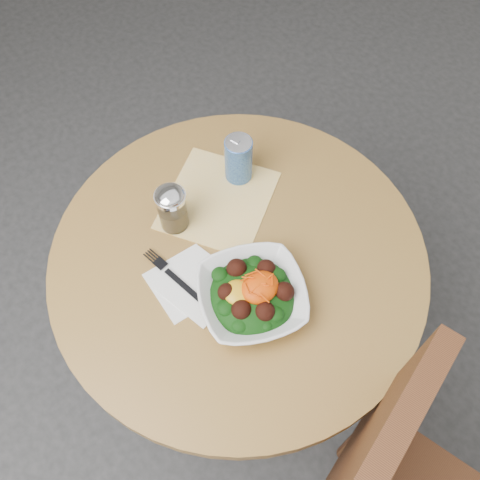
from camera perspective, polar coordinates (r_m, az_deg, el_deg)
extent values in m
plane|color=#2C2D2F|center=(1.96, -0.12, -12.20)|extent=(6.00, 6.00, 0.00)
cylinder|color=black|center=(1.95, -0.12, -12.06)|extent=(0.52, 0.52, 0.03)
cylinder|color=black|center=(1.63, -0.15, -8.32)|extent=(0.10, 0.10, 0.71)
cylinder|color=#AC883E|center=(1.29, -0.18, -2.06)|extent=(0.90, 0.90, 0.04)
cylinder|color=#573118|center=(1.69, 12.34, -20.16)|extent=(0.04, 0.04, 0.47)
cube|color=#573118|center=(1.13, 11.97, -23.34)|extent=(0.45, 0.17, 0.55)
cube|color=orange|center=(1.35, -2.35, 4.30)|extent=(0.36, 0.35, 0.00)
cube|color=white|center=(1.24, -5.79, -4.54)|extent=(0.16, 0.16, 0.00)
cube|color=white|center=(1.23, -4.20, -4.88)|extent=(0.18, 0.18, 0.00)
imported|color=white|center=(1.19, 1.28, -6.01)|extent=(0.31, 0.31, 0.06)
ellipsoid|color=black|center=(1.19, 1.28, -6.04)|extent=(0.19, 0.19, 0.07)
ellipsoid|color=gold|center=(1.16, -0.27, -5.59)|extent=(0.06, 0.06, 0.02)
ellipsoid|color=#ED5605|center=(1.16, 2.12, -5.07)|extent=(0.09, 0.07, 0.04)
cube|color=black|center=(1.23, -5.92, -4.96)|extent=(0.03, 0.12, 0.00)
cube|color=black|center=(1.27, -8.93, -2.11)|extent=(0.04, 0.07, 0.00)
cylinder|color=silver|center=(1.28, -7.20, 3.10)|extent=(0.07, 0.07, 0.10)
cylinder|color=olive|center=(1.30, -7.09, 2.54)|extent=(0.06, 0.06, 0.06)
cylinder|color=silver|center=(1.23, -7.49, 4.58)|extent=(0.07, 0.07, 0.01)
ellipsoid|color=silver|center=(1.22, -7.52, 4.75)|extent=(0.07, 0.07, 0.03)
cylinder|color=navy|center=(1.35, -0.16, 8.56)|extent=(0.07, 0.07, 0.13)
cylinder|color=silver|center=(1.30, -0.17, 10.39)|extent=(0.07, 0.07, 0.00)
cube|color=silver|center=(1.30, -0.48, 10.62)|extent=(0.02, 0.02, 0.00)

